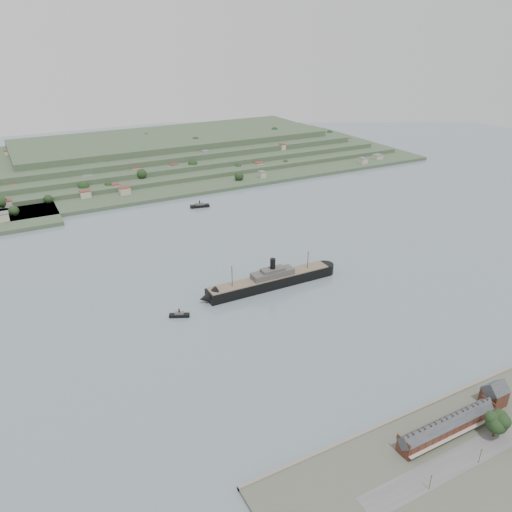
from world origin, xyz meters
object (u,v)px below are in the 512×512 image
gabled_building (494,394)px  tugboat (179,315)px  fig_tree (498,422)px  terrace_row (447,426)px  steamship (267,282)px

gabled_building → tugboat: (-111.46, 157.43, -6.70)m
gabled_building → fig_tree: (-17.90, -15.82, 2.43)m
terrace_row → steamship: size_ratio=0.49×
terrace_row → tugboat: terrace_row is taller
gabled_building → steamship: size_ratio=0.13×
steamship → terrace_row: bearing=-89.3°
fig_tree → steamship: bearing=96.8°
steamship → tugboat: (-71.79, -8.41, -3.50)m
terrace_row → gabled_building: bearing=6.1°
gabled_building → fig_tree: bearing=-138.5°
terrace_row → tugboat: size_ratio=4.03×
terrace_row → fig_tree: fig_tree is taller
fig_tree → terrace_row: bearing=148.9°
gabled_building → steamship: bearing=103.5°
tugboat → gabled_building: bearing=-54.7°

